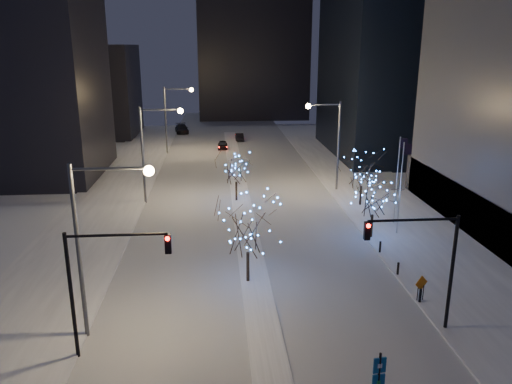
{
  "coord_description": "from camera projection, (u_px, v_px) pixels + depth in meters",
  "views": [
    {
      "loc": [
        -2.45,
        -23.52,
        15.78
      ],
      "look_at": [
        0.48,
        13.11,
        5.0
      ],
      "focal_mm": 35.0,
      "sensor_mm": 36.0,
      "label": 1
    }
  ],
  "objects": [
    {
      "name": "filler_west_near",
      "position": [
        2.0,
        79.0,
        59.86
      ],
      "size": [
        22.0,
        18.0,
        24.0
      ],
      "primitive_type": "cube",
      "color": "black",
      "rests_on": "ground"
    },
    {
      "name": "car_far",
      "position": [
        182.0,
        129.0,
        93.76
      ],
      "size": [
        3.03,
        5.78,
        1.6
      ],
      "primitive_type": "imported",
      "rotation": [
        0.0,
        0.0,
        0.15
      ],
      "color": "black",
      "rests_on": "ground"
    },
    {
      "name": "east_sidewalk",
      "position": [
        402.0,
        218.0,
        47.38
      ],
      "size": [
        10.0,
        90.0,
        0.15
      ],
      "primitive_type": "cube",
      "color": "white",
      "rests_on": "ground"
    },
    {
      "name": "road",
      "position": [
        238.0,
        181.0,
        60.6
      ],
      "size": [
        20.0,
        130.0,
        0.02
      ],
      "primitive_type": "cube",
      "color": "silver",
      "rests_on": "ground"
    },
    {
      "name": "wayfinding_sign",
      "position": [
        379.0,
        378.0,
        21.56
      ],
      "size": [
        0.58,
        0.15,
        3.22
      ],
      "rotation": [
        0.0,
        0.0,
        0.13
      ],
      "color": "black",
      "rests_on": "ground"
    },
    {
      "name": "bollards",
      "position": [
        389.0,
        257.0,
        37.3
      ],
      "size": [
        0.16,
        12.16,
        0.9
      ],
      "color": "black",
      "rests_on": "east_sidewalk"
    },
    {
      "name": "holiday_tree_plaza_near",
      "position": [
        373.0,
        198.0,
        41.57
      ],
      "size": [
        4.98,
        4.98,
        5.26
      ],
      "color": "black",
      "rests_on": "east_sidewalk"
    },
    {
      "name": "street_lamp_east",
      "position": [
        331.0,
        134.0,
        54.78
      ],
      "size": [
        3.9,
        0.56,
        10.0
      ],
      "color": "#595E66",
      "rests_on": "ground"
    },
    {
      "name": "traffic_signal_west",
      "position": [
        101.0,
        273.0,
        25.14
      ],
      "size": [
        5.26,
        0.43,
        7.0
      ],
      "color": "black",
      "rests_on": "ground"
    },
    {
      "name": "holiday_tree_median_near",
      "position": [
        248.0,
        228.0,
        33.48
      ],
      "size": [
        6.21,
        6.21,
        5.98
      ],
      "color": "black",
      "rests_on": "median"
    },
    {
      "name": "traffic_signal_east",
      "position": [
        427.0,
        254.0,
        27.42
      ],
      "size": [
        5.26,
        0.43,
        7.0
      ],
      "color": "black",
      "rests_on": "ground"
    },
    {
      "name": "street_lamp_w_far",
      "position": [
        172.0,
        111.0,
        74.35
      ],
      "size": [
        4.4,
        0.56,
        10.0
      ],
      "color": "#595E66",
      "rests_on": "ground"
    },
    {
      "name": "car_near",
      "position": [
        223.0,
        145.0,
        79.25
      ],
      "size": [
        1.58,
        3.83,
        1.3
      ],
      "primitive_type": "imported",
      "rotation": [
        0.0,
        0.0,
        -0.01
      ],
      "color": "black",
      "rests_on": "ground"
    },
    {
      "name": "ground",
      "position": [
        266.0,
        348.0,
        27.13
      ],
      "size": [
        160.0,
        160.0,
        0.0
      ],
      "primitive_type": "plane",
      "color": "white",
      "rests_on": "ground"
    },
    {
      "name": "street_lamp_w_near",
      "position": [
        96.0,
        228.0,
        26.52
      ],
      "size": [
        4.4,
        0.56,
        10.0
      ],
      "color": "#595E66",
      "rests_on": "ground"
    },
    {
      "name": "filler_west_far",
      "position": [
        85.0,
        91.0,
        89.83
      ],
      "size": [
        18.0,
        16.0,
        16.0
      ],
      "primitive_type": "cube",
      "color": "black",
      "rests_on": "ground"
    },
    {
      "name": "car_mid",
      "position": [
        239.0,
        137.0,
        86.49
      ],
      "size": [
        1.42,
        3.92,
        1.29
      ],
      "primitive_type": "imported",
      "rotation": [
        0.0,
        0.0,
        3.16
      ],
      "color": "black",
      "rests_on": "ground"
    },
    {
      "name": "holiday_tree_median_far",
      "position": [
        236.0,
        168.0,
        51.62
      ],
      "size": [
        5.09,
        5.09,
        5.24
      ],
      "color": "black",
      "rests_on": "median"
    },
    {
      "name": "horizon_block",
      "position": [
        252.0,
        21.0,
        109.67
      ],
      "size": [
        24.0,
        14.0,
        42.0
      ],
      "primitive_type": "cube",
      "color": "black",
      "rests_on": "ground"
    },
    {
      "name": "west_sidewalk",
      "position": [
        91.0,
        226.0,
        45.16
      ],
      "size": [
        8.0,
        90.0,
        0.15
      ],
      "primitive_type": "cube",
      "color": "white",
      "rests_on": "ground"
    },
    {
      "name": "construction_sign",
      "position": [
        421.0,
        285.0,
        31.63
      ],
      "size": [
        0.96,
        0.46,
        1.72
      ],
      "rotation": [
        0.0,
        0.0,
        0.42
      ],
      "color": "black",
      "rests_on": "east_sidewalk"
    },
    {
      "name": "street_lamp_w_mid",
      "position": [
        152.0,
        141.0,
        50.44
      ],
      "size": [
        4.4,
        0.56,
        10.0
      ],
      "color": "#595E66",
      "rests_on": "ground"
    },
    {
      "name": "holiday_tree_plaza_far",
      "position": [
        362.0,
        170.0,
        50.13
      ],
      "size": [
        4.95,
        4.95,
        5.67
      ],
      "color": "black",
      "rests_on": "east_sidewalk"
    },
    {
      "name": "median",
      "position": [
        240.0,
        192.0,
        55.8
      ],
      "size": [
        2.0,
        80.0,
        0.15
      ],
      "primitive_type": "cube",
      "color": "white",
      "rests_on": "ground"
    },
    {
      "name": "flagpoles",
      "position": [
        400.0,
        178.0,
        43.3
      ],
      "size": [
        1.35,
        2.6,
        8.0
      ],
      "color": "silver",
      "rests_on": "east_sidewalk"
    }
  ]
}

